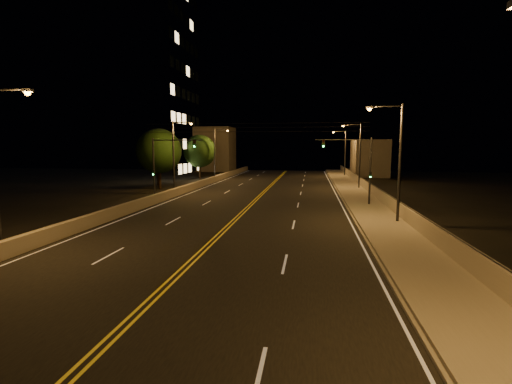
# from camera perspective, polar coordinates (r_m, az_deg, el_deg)

# --- Properties ---
(road) EXTENTS (18.00, 120.00, 0.02)m
(road) POSITION_cam_1_polar(r_m,az_deg,el_deg) (27.76, -3.49, -4.53)
(road) COLOR black
(road) RESTS_ON ground
(sidewalk) EXTENTS (3.60, 120.00, 0.30)m
(sidewalk) POSITION_cam_1_polar(r_m,az_deg,el_deg) (27.63, 19.07, -4.67)
(sidewalk) COLOR gray
(sidewalk) RESTS_ON ground
(curb) EXTENTS (0.14, 120.00, 0.15)m
(curb) POSITION_cam_1_polar(r_m,az_deg,el_deg) (27.36, 15.20, -4.80)
(curb) COLOR gray
(curb) RESTS_ON ground
(parapet_wall) EXTENTS (0.30, 120.00, 1.00)m
(parapet_wall) POSITION_cam_1_polar(r_m,az_deg,el_deg) (27.87, 22.47, -3.36)
(parapet_wall) COLOR gray
(parapet_wall) RESTS_ON sidewalk
(jersey_barrier) EXTENTS (0.45, 120.00, 0.90)m
(jersey_barrier) POSITION_cam_1_polar(r_m,az_deg,el_deg) (31.00, -20.78, -2.93)
(jersey_barrier) COLOR gray
(jersey_barrier) RESTS_ON ground
(distant_building_right) EXTENTS (6.00, 10.00, 6.81)m
(distant_building_right) POSITION_cam_1_polar(r_m,az_deg,el_deg) (73.46, 17.01, 5.02)
(distant_building_right) COLOR slate
(distant_building_right) RESTS_ON ground
(distant_building_left) EXTENTS (8.00, 8.00, 9.86)m
(distant_building_left) POSITION_cam_1_polar(r_m,az_deg,el_deg) (85.39, -6.27, 6.55)
(distant_building_left) COLOR slate
(distant_building_left) RESTS_ON ground
(parapet_rail) EXTENTS (0.06, 120.00, 0.06)m
(parapet_rail) POSITION_cam_1_polar(r_m,az_deg,el_deg) (27.78, 22.52, -2.28)
(parapet_rail) COLOR black
(parapet_rail) RESTS_ON parapet_wall
(lane_markings) EXTENTS (17.32, 116.00, 0.00)m
(lane_markings) POSITION_cam_1_polar(r_m,az_deg,el_deg) (27.69, -3.52, -4.54)
(lane_markings) COLOR silver
(lane_markings) RESTS_ON road
(streetlight_1) EXTENTS (2.55, 0.28, 8.47)m
(streetlight_1) POSITION_cam_1_polar(r_m,az_deg,el_deg) (27.70, 20.73, 5.26)
(streetlight_1) COLOR #2D2D33
(streetlight_1) RESTS_ON ground
(streetlight_2) EXTENTS (2.55, 0.28, 8.47)m
(streetlight_2) POSITION_cam_1_polar(r_m,az_deg,el_deg) (49.18, 15.37, 6.03)
(streetlight_2) COLOR #2D2D33
(streetlight_2) RESTS_ON ground
(streetlight_3) EXTENTS (2.55, 0.28, 8.47)m
(streetlight_3) POSITION_cam_1_polar(r_m,az_deg,el_deg) (70.02, 13.33, 6.31)
(streetlight_3) COLOR #2D2D33
(streetlight_3) RESTS_ON ground
(streetlight_5) EXTENTS (2.55, 0.28, 8.47)m
(streetlight_5) POSITION_cam_1_polar(r_m,az_deg,el_deg) (44.19, -12.23, 6.04)
(streetlight_5) COLOR #2D2D33
(streetlight_5) RESTS_ON ground
(streetlight_6) EXTENTS (2.55, 0.28, 8.47)m
(streetlight_6) POSITION_cam_1_polar(r_m,az_deg,el_deg) (62.07, -6.10, 6.39)
(streetlight_6) COLOR #2D2D33
(streetlight_6) RESTS_ON ground
(traffic_signal_right) EXTENTS (5.11, 0.31, 6.38)m
(traffic_signal_right) POSITION_cam_1_polar(r_m,az_deg,el_deg) (35.16, 15.63, 4.23)
(traffic_signal_right) COLOR #2D2D33
(traffic_signal_right) RESTS_ON ground
(traffic_signal_left) EXTENTS (5.11, 0.31, 6.38)m
(traffic_signal_left) POSITION_cam_1_polar(r_m,az_deg,el_deg) (37.78, -14.14, 4.45)
(traffic_signal_left) COLOR #2D2D33
(traffic_signal_left) RESTS_ON ground
(overhead_wires) EXTENTS (22.00, 0.03, 0.83)m
(overhead_wires) POSITION_cam_1_polar(r_m,az_deg,el_deg) (36.59, -0.45, 9.89)
(overhead_wires) COLOR black
(building_tower) EXTENTS (24.00, 15.00, 33.06)m
(building_tower) POSITION_cam_1_polar(r_m,az_deg,el_deg) (68.62, -20.62, 15.29)
(building_tower) COLOR slate
(building_tower) RESTS_ON ground
(tree_0) EXTENTS (5.82, 5.82, 7.89)m
(tree_0) POSITION_cam_1_polar(r_m,az_deg,el_deg) (50.15, -14.70, 6.11)
(tree_0) COLOR black
(tree_0) RESTS_ON ground
(tree_1) EXTENTS (4.70, 4.70, 6.36)m
(tree_1) POSITION_cam_1_polar(r_m,az_deg,el_deg) (55.29, -14.86, 5.17)
(tree_1) COLOR black
(tree_1) RESTS_ON ground
(tree_2) EXTENTS (5.59, 5.59, 7.58)m
(tree_2) POSITION_cam_1_polar(r_m,az_deg,el_deg) (64.78, -8.67, 6.23)
(tree_2) COLOR black
(tree_2) RESTS_ON ground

